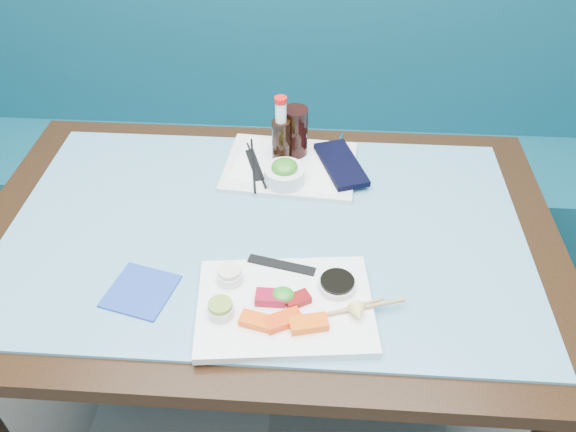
# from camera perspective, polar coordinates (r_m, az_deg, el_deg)

# --- Properties ---
(booth_bench) EXTENTS (3.00, 0.56, 1.17)m
(booth_bench) POSITION_cam_1_polar(r_m,az_deg,el_deg) (2.23, 0.02, 6.10)
(booth_bench) COLOR #0E4858
(booth_bench) RESTS_ON ground
(dining_table) EXTENTS (1.40, 0.90, 0.75)m
(dining_table) POSITION_cam_1_polar(r_m,az_deg,el_deg) (1.40, -2.25, -3.97)
(dining_table) COLOR black
(dining_table) RESTS_ON ground
(glass_top) EXTENTS (1.22, 0.76, 0.01)m
(glass_top) POSITION_cam_1_polar(r_m,az_deg,el_deg) (1.34, -2.34, -1.34)
(glass_top) COLOR #5895B0
(glass_top) RESTS_ON dining_table
(sashimi_plate) EXTENTS (0.38, 0.29, 0.02)m
(sashimi_plate) POSITION_cam_1_polar(r_m,az_deg,el_deg) (1.16, -0.31, -9.16)
(sashimi_plate) COLOR white
(sashimi_plate) RESTS_ON glass_top
(salmon_left) EXTENTS (0.08, 0.05, 0.02)m
(salmon_left) POSITION_cam_1_polar(r_m,az_deg,el_deg) (1.11, -3.12, -10.62)
(salmon_left) COLOR #FF4F0A
(salmon_left) RESTS_ON sashimi_plate
(salmon_mid) EXTENTS (0.08, 0.06, 0.02)m
(salmon_mid) POSITION_cam_1_polar(r_m,az_deg,el_deg) (1.11, -0.49, -10.56)
(salmon_mid) COLOR #EE3B09
(salmon_mid) RESTS_ON sashimi_plate
(salmon_right) EXTENTS (0.08, 0.05, 0.02)m
(salmon_right) POSITION_cam_1_polar(r_m,az_deg,el_deg) (1.11, 2.11, -10.88)
(salmon_right) COLOR #F55809
(salmon_right) RESTS_ON sashimi_plate
(tuna_left) EXTENTS (0.06, 0.04, 0.02)m
(tuna_left) POSITION_cam_1_polar(r_m,az_deg,el_deg) (1.15, -1.80, -8.29)
(tuna_left) COLOR maroon
(tuna_left) RESTS_ON sashimi_plate
(tuna_right) EXTENTS (0.06, 0.05, 0.02)m
(tuna_right) POSITION_cam_1_polar(r_m,az_deg,el_deg) (1.15, 0.97, -8.48)
(tuna_right) COLOR maroon
(tuna_right) RESTS_ON sashimi_plate
(seaweed_garnish) EXTENTS (0.05, 0.05, 0.03)m
(seaweed_garnish) POSITION_cam_1_polar(r_m,az_deg,el_deg) (1.15, -0.53, -8.06)
(seaweed_garnish) COLOR #24841E
(seaweed_garnish) RESTS_ON sashimi_plate
(ramekin_wasabi) EXTENTS (0.07, 0.07, 0.02)m
(ramekin_wasabi) POSITION_cam_1_polar(r_m,az_deg,el_deg) (1.13, -6.84, -9.49)
(ramekin_wasabi) COLOR silver
(ramekin_wasabi) RESTS_ON sashimi_plate
(wasabi_fill) EXTENTS (0.06, 0.06, 0.01)m
(wasabi_fill) POSITION_cam_1_polar(r_m,az_deg,el_deg) (1.12, -6.91, -8.96)
(wasabi_fill) COLOR olive
(wasabi_fill) RESTS_ON ramekin_wasabi
(ramekin_ginger) EXTENTS (0.06, 0.06, 0.02)m
(ramekin_ginger) POSITION_cam_1_polar(r_m,az_deg,el_deg) (1.19, -5.93, -6.15)
(ramekin_ginger) COLOR white
(ramekin_ginger) RESTS_ON sashimi_plate
(ginger_fill) EXTENTS (0.05, 0.05, 0.01)m
(ginger_fill) POSITION_cam_1_polar(r_m,az_deg,el_deg) (1.18, -5.98, -5.61)
(ginger_fill) COLOR beige
(ginger_fill) RESTS_ON ramekin_ginger
(soy_dish) EXTENTS (0.09, 0.09, 0.02)m
(soy_dish) POSITION_cam_1_polar(r_m,az_deg,el_deg) (1.18, 5.01, -6.99)
(soy_dish) COLOR silver
(soy_dish) RESTS_ON sashimi_plate
(soy_fill) EXTENTS (0.09, 0.09, 0.01)m
(soy_fill) POSITION_cam_1_polar(r_m,az_deg,el_deg) (1.17, 5.04, -6.62)
(soy_fill) COLOR black
(soy_fill) RESTS_ON soy_dish
(lemon_wedge) EXTENTS (0.04, 0.04, 0.04)m
(lemon_wedge) POSITION_cam_1_polar(r_m,az_deg,el_deg) (1.12, 7.11, -9.73)
(lemon_wedge) COLOR #FEEE78
(lemon_wedge) RESTS_ON sashimi_plate
(chopstick_sleeve) EXTENTS (0.15, 0.06, 0.00)m
(chopstick_sleeve) POSITION_cam_1_polar(r_m,az_deg,el_deg) (1.22, -0.67, -4.99)
(chopstick_sleeve) COLOR black
(chopstick_sleeve) RESTS_ON sashimi_plate
(wooden_chopstick_a) EXTENTS (0.18, 0.08, 0.01)m
(wooden_chopstick_a) POSITION_cam_1_polar(r_m,az_deg,el_deg) (1.14, 5.25, -9.59)
(wooden_chopstick_a) COLOR #9B7F49
(wooden_chopstick_a) RESTS_ON sashimi_plate
(wooden_chopstick_b) EXTENTS (0.25, 0.08, 0.01)m
(wooden_chopstick_b) POSITION_cam_1_polar(r_m,az_deg,el_deg) (1.14, 5.76, -9.57)
(wooden_chopstick_b) COLOR tan
(wooden_chopstick_b) RESTS_ON sashimi_plate
(serving_tray) EXTENTS (0.36, 0.28, 0.01)m
(serving_tray) POSITION_cam_1_polar(r_m,az_deg,el_deg) (1.51, 0.23, 5.04)
(serving_tray) COLOR white
(serving_tray) RESTS_ON glass_top
(paper_placemat) EXTENTS (0.32, 0.25, 0.00)m
(paper_placemat) POSITION_cam_1_polar(r_m,az_deg,el_deg) (1.51, 0.23, 5.26)
(paper_placemat) COLOR white
(paper_placemat) RESTS_ON serving_tray
(seaweed_bowl) EXTENTS (0.13, 0.13, 0.04)m
(seaweed_bowl) POSITION_cam_1_polar(r_m,az_deg,el_deg) (1.44, -0.35, 4.17)
(seaweed_bowl) COLOR white
(seaweed_bowl) RESTS_ON serving_tray
(seaweed_salad) EXTENTS (0.08, 0.08, 0.03)m
(seaweed_salad) POSITION_cam_1_polar(r_m,az_deg,el_deg) (1.42, -0.36, 5.01)
(seaweed_salad) COLOR #2B811D
(seaweed_salad) RESTS_ON seaweed_bowl
(cola_glass) EXTENTS (0.07, 0.07, 0.14)m
(cola_glass) POSITION_cam_1_polar(r_m,az_deg,el_deg) (1.52, 0.75, 8.55)
(cola_glass) COLOR black
(cola_glass) RESTS_ON serving_tray
(navy_pouch) EXTENTS (0.15, 0.22, 0.02)m
(navy_pouch) POSITION_cam_1_polar(r_m,az_deg,el_deg) (1.51, 5.39, 5.26)
(navy_pouch) COLOR black
(navy_pouch) RESTS_ON serving_tray
(fork) EXTENTS (0.03, 0.09, 0.01)m
(fork) POSITION_cam_1_polar(r_m,az_deg,el_deg) (1.59, 5.15, 7.42)
(fork) COLOR silver
(fork) RESTS_ON serving_tray
(black_chopstick_a) EXTENTS (0.04, 0.24, 0.01)m
(black_chopstick_a) POSITION_cam_1_polar(r_m,az_deg,el_deg) (1.51, -3.56, 5.25)
(black_chopstick_a) COLOR black
(black_chopstick_a) RESTS_ON serving_tray
(black_chopstick_b) EXTENTS (0.08, 0.20, 0.01)m
(black_chopstick_b) POSITION_cam_1_polar(r_m,az_deg,el_deg) (1.51, -3.26, 5.23)
(black_chopstick_b) COLOR black
(black_chopstick_b) RESTS_ON serving_tray
(tray_sleeve) EXTENTS (0.07, 0.14, 0.00)m
(tray_sleeve) POSITION_cam_1_polar(r_m,az_deg,el_deg) (1.51, -3.41, 5.21)
(tray_sleeve) COLOR black
(tray_sleeve) RESTS_ON serving_tray
(cola_bottle_body) EXTENTS (0.06, 0.06, 0.14)m
(cola_bottle_body) POSITION_cam_1_polar(r_m,az_deg,el_deg) (1.49, -0.71, 7.33)
(cola_bottle_body) COLOR black
(cola_bottle_body) RESTS_ON glass_top
(cola_bottle_neck) EXTENTS (0.04, 0.04, 0.06)m
(cola_bottle_neck) POSITION_cam_1_polar(r_m,az_deg,el_deg) (1.44, -0.74, 10.52)
(cola_bottle_neck) COLOR white
(cola_bottle_neck) RESTS_ON cola_bottle_body
(cola_bottle_cap) EXTENTS (0.04, 0.04, 0.01)m
(cola_bottle_cap) POSITION_cam_1_polar(r_m,az_deg,el_deg) (1.42, -0.75, 11.71)
(cola_bottle_cap) COLOR red
(cola_bottle_cap) RESTS_ON cola_bottle_neck
(blue_napkin) EXTENTS (0.16, 0.16, 0.01)m
(blue_napkin) POSITION_cam_1_polar(r_m,az_deg,el_deg) (1.23, -14.74, -7.38)
(blue_napkin) COLOR #1B3D98
(blue_napkin) RESTS_ON glass_top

